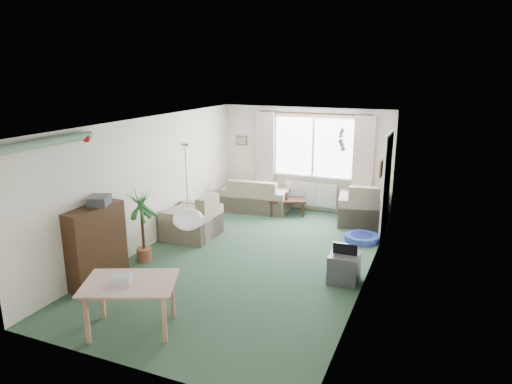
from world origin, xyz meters
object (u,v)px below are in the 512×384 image
at_px(armchair_left, 192,216).
at_px(pet_bed, 361,238).
at_px(dining_table, 132,306).
at_px(sofa, 256,194).
at_px(armchair_corner, 363,203).
at_px(houseplant, 142,226).
at_px(bookshelf, 96,245).
at_px(tv_cube, 344,268).
at_px(coffee_table, 287,207).

relative_size(armchair_left, pet_bed, 1.51).
bearing_deg(dining_table, pet_bed, 63.14).
height_order(sofa, armchair_corner, armchair_corner).
bearing_deg(dining_table, houseplant, 122.13).
relative_size(bookshelf, tv_cube, 2.46).
relative_size(houseplant, dining_table, 1.24).
bearing_deg(tv_cube, houseplant, -171.12).
relative_size(tv_cube, pet_bed, 0.77).
height_order(sofa, houseplant, houseplant).
xyz_separation_m(armchair_left, houseplant, (-0.15, -1.36, 0.20)).
xyz_separation_m(armchair_corner, houseplant, (-3.12, -3.49, 0.19)).
distance_m(houseplant, pet_bed, 4.12).
xyz_separation_m(armchair_left, tv_cube, (3.20, -0.79, -0.21)).
relative_size(armchair_corner, armchair_left, 1.03).
bearing_deg(pet_bed, bookshelf, -136.39).
relative_size(armchair_left, tv_cube, 1.96).
relative_size(armchair_left, coffee_table, 1.20).
xyz_separation_m(coffee_table, tv_cube, (1.92, -2.88, 0.04)).
bearing_deg(pet_bed, armchair_corner, 99.14).
bearing_deg(houseplant, tv_cube, 9.64).
xyz_separation_m(sofa, bookshelf, (-0.82, -4.44, 0.23)).
bearing_deg(bookshelf, houseplant, 82.66).
xyz_separation_m(houseplant, tv_cube, (3.35, 0.57, -0.41)).
distance_m(sofa, pet_bed, 2.91).
relative_size(coffee_table, pet_bed, 1.26).
bearing_deg(pet_bed, sofa, 157.39).
distance_m(sofa, armchair_left, 2.20).
height_order(sofa, bookshelf, bookshelf).
xyz_separation_m(bookshelf, houseplant, (0.19, 0.93, 0.03)).
bearing_deg(tv_cube, armchair_left, 165.29).
bearing_deg(armchair_corner, armchair_left, 25.84).
bearing_deg(armchair_left, bookshelf, -8.87).
distance_m(armchair_corner, coffee_table, 1.72).
bearing_deg(houseplant, dining_table, -57.87).
bearing_deg(houseplant, coffee_table, 67.53).
relative_size(armchair_corner, bookshelf, 0.83).
height_order(coffee_table, tv_cube, tv_cube).
distance_m(dining_table, tv_cube, 3.26).
bearing_deg(sofa, pet_bed, 152.87).
relative_size(coffee_table, dining_table, 0.79).
bearing_deg(sofa, coffee_table, 170.98).
relative_size(sofa, tv_cube, 3.04).
relative_size(coffee_table, bookshelf, 0.67).
relative_size(sofa, coffee_table, 1.86).
bearing_deg(armchair_corner, pet_bed, 89.47).
bearing_deg(dining_table, bookshelf, 145.83).
distance_m(armchair_left, houseplant, 1.39).
height_order(armchair_corner, dining_table, armchair_corner).
distance_m(bookshelf, dining_table, 1.65).
relative_size(bookshelf, dining_table, 1.19).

